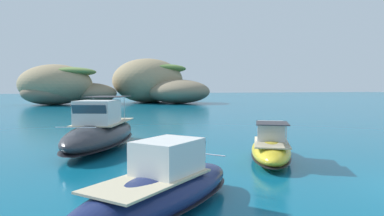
% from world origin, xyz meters
% --- Properties ---
extents(islet_large, '(23.66, 28.31, 10.15)m').
position_xyz_m(islet_large, '(6.03, 71.32, 4.30)').
color(islet_large, '#9E8966').
rests_on(islet_large, ground).
extents(islet_small, '(24.56, 20.71, 8.23)m').
position_xyz_m(islet_small, '(-13.91, 68.07, 3.59)').
color(islet_small, '#9E8966').
rests_on(islet_small, ground).
extents(motorboat_charcoal, '(6.22, 9.90, 2.98)m').
position_xyz_m(motorboat_charcoal, '(-10.21, 12.30, 0.95)').
color(motorboat_charcoal, '#2D2D33').
rests_on(motorboat_charcoal, ground).
extents(motorboat_yellow, '(4.64, 6.30, 1.94)m').
position_xyz_m(motorboat_yellow, '(-2.64, 6.32, 0.62)').
color(motorboat_yellow, yellow).
rests_on(motorboat_yellow, ground).
extents(motorboat_navy, '(6.60, 5.99, 2.03)m').
position_xyz_m(motorboat_navy, '(-9.30, 1.20, 0.68)').
color(motorboat_navy, navy).
rests_on(motorboat_navy, ground).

